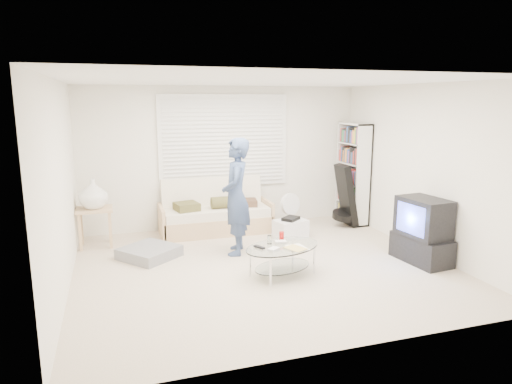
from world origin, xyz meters
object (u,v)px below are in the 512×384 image
object	(u,v)px
tv_unit	(422,231)
futon_sofa	(215,215)
coffee_table	(282,252)
bookshelf	(353,174)

from	to	relation	value
tv_unit	futon_sofa	bearing A→B (deg)	136.25
coffee_table	tv_unit	bearing A→B (deg)	-3.35
tv_unit	coffee_table	xyz separation A→B (m)	(-2.06, 0.12, -0.13)
bookshelf	futon_sofa	bearing A→B (deg)	177.34
futon_sofa	bookshelf	world-z (taller)	bookshelf
bookshelf	tv_unit	xyz separation A→B (m)	(-0.13, -2.23, -0.48)
tv_unit	coffee_table	bearing A→B (deg)	176.65
bookshelf	tv_unit	bearing A→B (deg)	-93.21
futon_sofa	tv_unit	size ratio (longest dim) A/B	2.07
bookshelf	coffee_table	world-z (taller)	bookshelf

